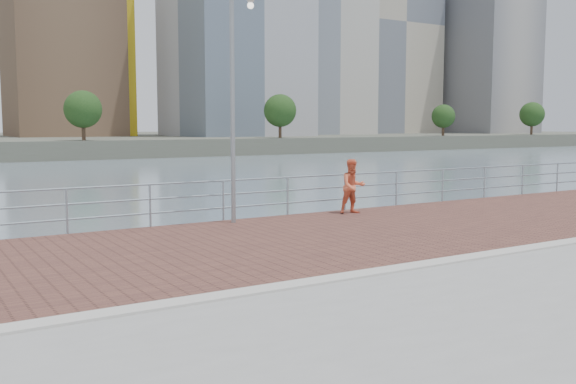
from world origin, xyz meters
TOP-DOWN VIEW (x-y plane):
  - brick_lane at (0.00, 3.60)m, footprint 40.00×6.80m
  - curb at (0.00, 0.00)m, footprint 40.00×0.40m
  - guardrail at (0.00, 7.00)m, footprint 39.06×0.06m
  - street_lamp at (1.09, 6.05)m, footprint 0.45×1.30m
  - bystander at (4.85, 6.24)m, footprint 0.86×0.72m
  - skyline at (29.32, 104.53)m, footprint 233.00×41.00m
  - shoreline_trees at (22.24, 77.00)m, footprint 169.61×5.07m

SIDE VIEW (x-z plane):
  - brick_lane at x=0.00m, z-range 0.00..0.02m
  - curb at x=0.00m, z-range 0.00..0.06m
  - guardrail at x=0.00m, z-range 0.13..1.25m
  - bystander at x=4.85m, z-range 0.02..1.61m
  - street_lamp at x=1.09m, z-range 1.29..7.43m
  - shoreline_trees at x=22.24m, z-range 1.10..7.86m
  - skyline at x=29.32m, z-range -5.78..52.29m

